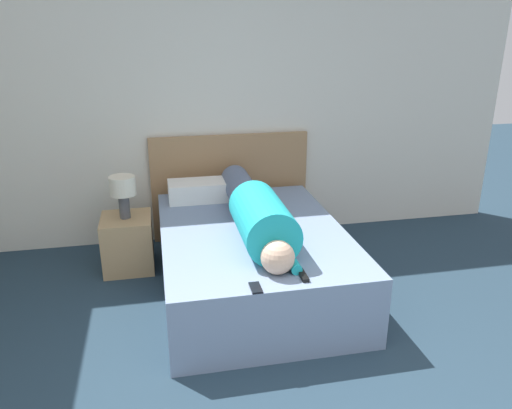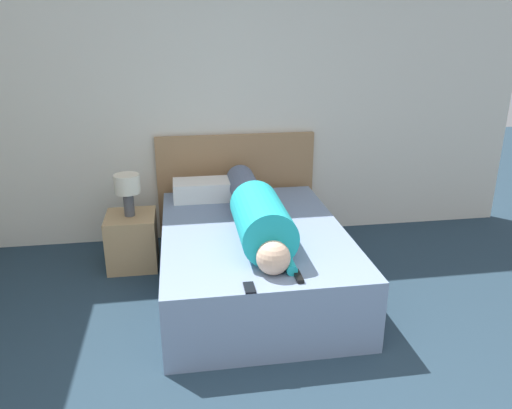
% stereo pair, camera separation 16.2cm
% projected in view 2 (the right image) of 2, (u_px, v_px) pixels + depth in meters
% --- Properties ---
extents(wall_back, '(5.72, 0.06, 2.60)m').
position_uv_depth(wall_back, '(226.00, 103.00, 4.60)').
color(wall_back, silver).
rests_on(wall_back, ground_plane).
extents(bed, '(1.38, 1.94, 0.51)m').
position_uv_depth(bed, '(253.00, 259.00, 3.91)').
color(bed, '#7589A8').
rests_on(bed, ground_plane).
extents(headboard, '(1.50, 0.04, 1.02)m').
position_uv_depth(headboard, '(236.00, 186.00, 4.82)').
color(headboard, '#A37A51').
rests_on(headboard, ground_plane).
extents(nightstand, '(0.41, 0.44, 0.46)m').
position_uv_depth(nightstand, '(132.00, 240.00, 4.29)').
color(nightstand, tan).
rests_on(nightstand, ground_plane).
extents(table_lamp, '(0.21, 0.21, 0.36)m').
position_uv_depth(table_lamp, '(127.00, 188.00, 4.13)').
color(table_lamp, '#4C4C51').
rests_on(table_lamp, nightstand).
extents(person_lying, '(0.37, 1.76, 0.37)m').
position_uv_depth(person_lying, '(257.00, 212.00, 3.70)').
color(person_lying, '#DBB293').
rests_on(person_lying, bed).
extents(pillow_near_headboard, '(0.54, 0.30, 0.17)m').
position_uv_depth(pillow_near_headboard, '(204.00, 190.00, 4.44)').
color(pillow_near_headboard, white).
rests_on(pillow_near_headboard, bed).
extents(tv_remote, '(0.04, 0.15, 0.02)m').
position_uv_depth(tv_remote, '(298.00, 276.00, 3.08)').
color(tv_remote, black).
rests_on(tv_remote, bed).
extents(cell_phone, '(0.06, 0.13, 0.01)m').
position_uv_depth(cell_phone, '(249.00, 288.00, 2.96)').
color(cell_phone, black).
rests_on(cell_phone, bed).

